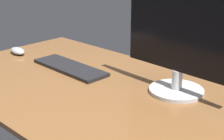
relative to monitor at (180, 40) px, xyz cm
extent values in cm
cube|color=brown|center=(-32.42, -18.35, -22.25)|extent=(140.00, 84.00, 2.00)
cylinder|color=silver|center=(0.00, 0.00, -20.48)|extent=(21.62, 21.62, 1.53)
cylinder|color=silver|center=(0.00, 0.00, -15.83)|extent=(4.14, 4.14, 7.76)
cube|color=black|center=(0.00, 0.00, 4.05)|extent=(48.31, 5.04, 32.00)
cube|color=black|center=(-51.61, -11.70, -20.44)|extent=(41.27, 14.20, 1.61)
ellipsoid|color=#999EA5|center=(-90.68, -15.61, -19.53)|extent=(12.56, 7.52, 3.43)
camera|label=1|loc=(65.79, -105.97, 32.56)|focal=53.84mm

